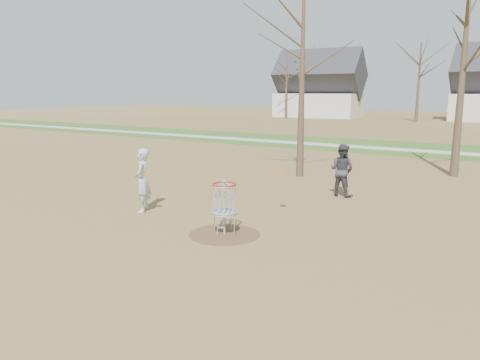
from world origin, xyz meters
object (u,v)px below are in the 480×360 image
(disc_golf_basket, at_px, (224,199))
(disc_grounded, at_px, (222,228))
(player_standing, at_px, (142,180))
(player_throwing, at_px, (342,170))

(disc_golf_basket, bearing_deg, disc_grounded, 132.62)
(player_standing, bearing_deg, disc_golf_basket, 49.69)
(player_standing, distance_m, disc_grounded, 3.13)
(player_standing, relative_size, player_throwing, 1.06)
(player_standing, height_order, player_throwing, player_standing)
(player_throwing, height_order, disc_golf_basket, player_throwing)
(player_standing, height_order, disc_golf_basket, player_standing)
(player_throwing, bearing_deg, disc_grounded, 83.35)
(disc_grounded, height_order, disc_golf_basket, disc_golf_basket)
(player_throwing, relative_size, disc_golf_basket, 1.32)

